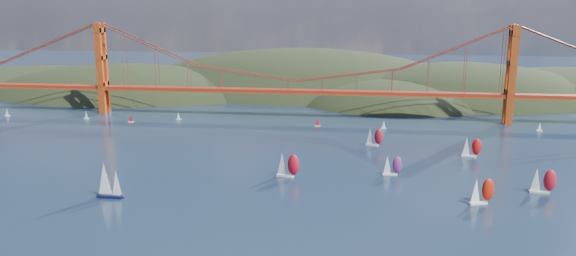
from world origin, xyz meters
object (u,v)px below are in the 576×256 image
at_px(racer_3, 471,147).
at_px(racer_rwb, 392,165).
at_px(racer_1, 482,191).
at_px(racer_0, 287,165).
at_px(racer_5, 374,137).
at_px(sloop_navy, 108,181).
at_px(racer_2, 543,180).

distance_m(racer_3, racer_rwb, 48.29).
bearing_deg(racer_1, racer_3, 63.25).
xyz_separation_m(racer_0, racer_5, (34.40, 54.03, -0.60)).
height_order(racer_1, racer_rwb, racer_1).
distance_m(sloop_navy, racer_rwb, 107.31).
height_order(sloop_navy, racer_1, sloop_navy).
distance_m(racer_0, racer_2, 93.46).
relative_size(racer_1, racer_5, 1.07).
bearing_deg(sloop_navy, racer_1, 6.20).
bearing_deg(racer_0, racer_2, 9.72).
height_order(racer_3, racer_rwb, racer_3).
relative_size(racer_2, racer_3, 1.06).
bearing_deg(sloop_navy, racer_5, 44.02).
relative_size(racer_0, racer_rwb, 1.24).
xyz_separation_m(sloop_navy, racer_5, (93.38, 85.80, -1.75)).
xyz_separation_m(sloop_navy, racer_rwb, (99.70, 39.64, -2.13)).
bearing_deg(racer_2, racer_5, 139.89).
xyz_separation_m(racer_5, racer_rwb, (6.32, -46.15, -0.37)).
height_order(racer_2, racer_5, racer_2).
bearing_deg(racer_1, racer_0, 143.28).
distance_m(racer_0, racer_rwb, 41.48).
height_order(sloop_navy, racer_3, sloop_navy).
distance_m(racer_2, racer_3, 49.56).
distance_m(racer_1, racer_2, 27.89).
relative_size(racer_0, racer_1, 1.06).
bearing_deg(racer_1, racer_rwb, 114.83).
relative_size(sloop_navy, racer_0, 1.31).
relative_size(racer_5, racer_rwb, 1.09).
bearing_deg(racer_3, racer_2, -66.28).
distance_m(racer_3, racer_5, 44.61).
height_order(racer_1, racer_3, racer_1).
relative_size(racer_2, racer_5, 1.08).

